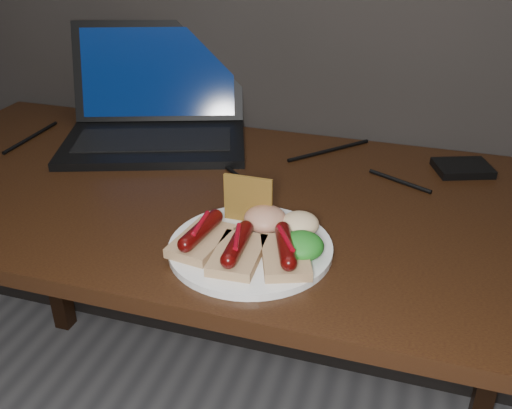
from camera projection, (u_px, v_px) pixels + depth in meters
name	position (u px, v px, depth m)	size (l,w,h in m)	color
desk	(206.00, 228.00, 1.16)	(1.40, 0.70, 0.75)	#321D0C
laptop	(156.00, 116.00, 1.33)	(0.50, 0.45, 0.25)	black
hard_drive	(463.00, 168.00, 1.19)	(0.11, 0.08, 0.02)	black
desk_cables	(231.00, 156.00, 1.25)	(0.92, 0.32, 0.01)	black
plate	(251.00, 248.00, 0.92)	(0.27, 0.27, 0.01)	white
bread_sausage_left	(201.00, 236.00, 0.91)	(0.09, 0.12, 0.04)	tan
bread_sausage_center	(237.00, 250.00, 0.88)	(0.08, 0.12, 0.04)	tan
bread_sausage_right	(285.00, 252.00, 0.87)	(0.11, 0.13, 0.04)	tan
crispbread	(248.00, 199.00, 0.97)	(0.09, 0.01, 0.09)	olive
salad_greens	(302.00, 246.00, 0.88)	(0.07, 0.07, 0.04)	#195B12
salsa_mound	(265.00, 219.00, 0.95)	(0.07, 0.07, 0.04)	maroon
coleslaw_mound	(300.00, 224.00, 0.94)	(0.06, 0.06, 0.04)	beige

